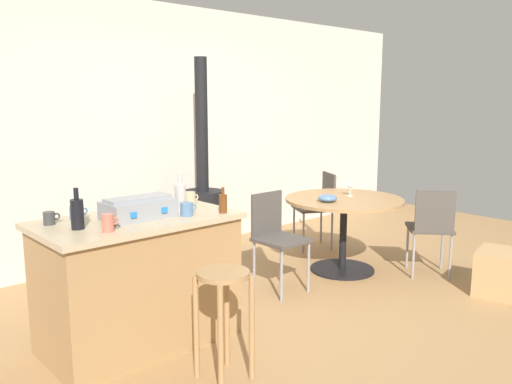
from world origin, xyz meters
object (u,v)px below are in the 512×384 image
object	(u,v)px
wooden_stool	(224,303)
cup_3	(108,223)
cup_0	(187,209)
cup_4	(50,218)
bottle_0	(223,203)
cardboard_box	(499,272)
bottle_1	(180,197)
folding_chair_near	(319,204)
wine_glass	(350,185)
dining_table	(344,215)
folding_chair_left	(431,225)
kitchen_island	(139,281)
folding_chair_far	(276,233)
toolbox	(138,208)
cup_1	(190,199)
bottle_2	(77,213)
cup_2	(77,213)
wood_stove	(203,210)
serving_bowl	(327,198)

from	to	relation	value
wooden_stool	cup_3	size ratio (longest dim) A/B	6.28
cup_0	cup_4	world-z (taller)	cup_0
bottle_0	cardboard_box	bearing A→B (deg)	-23.49
bottle_1	folding_chair_near	bearing A→B (deg)	18.07
bottle_1	wine_glass	bearing A→B (deg)	2.62
dining_table	folding_chair_left	xyz separation A→B (m)	(0.49, -0.67, -0.06)
kitchen_island	folding_chair_far	distance (m)	1.43
dining_table	cardboard_box	bearing A→B (deg)	-68.57
folding_chair_far	folding_chair_left	bearing A→B (deg)	-28.17
toolbox	wine_glass	distance (m)	2.45
toolbox	cardboard_box	size ratio (longest dim) A/B	1.05
cup_1	folding_chair_left	bearing A→B (deg)	-17.18
dining_table	folding_chair_far	world-z (taller)	folding_chair_far
wooden_stool	folding_chair_far	xyz separation A→B (m)	(1.30, 0.88, 0.03)
toolbox	cup_0	bearing A→B (deg)	-28.82
bottle_2	cup_1	world-z (taller)	bottle_2
cup_2	cardboard_box	bearing A→B (deg)	-25.55
cup_3	cup_4	distance (m)	0.47
wood_stove	wine_glass	distance (m)	1.58
bottle_1	cup_2	xyz separation A→B (m)	(-0.67, 0.24, -0.06)
serving_bowl	cup_0	bearing A→B (deg)	-172.64
wooden_stool	cup_4	world-z (taller)	cup_4
cup_1	cup_3	size ratio (longest dim) A/B	1.10
wood_stove	cup_1	xyz separation A→B (m)	(-1.05, -1.26, 0.43)
kitchen_island	wine_glass	world-z (taller)	kitchen_island
wood_stove	toolbox	xyz separation A→B (m)	(-1.55, -1.38, 0.45)
wood_stove	cup_3	bearing A→B (deg)	-139.74
dining_table	cup_3	distance (m)	2.67
bottle_0	wooden_stool	bearing A→B (deg)	-128.76
cup_1	toolbox	bearing A→B (deg)	-166.93
dining_table	bottle_0	distance (m)	1.85
bottle_1	wine_glass	xyz separation A→B (m)	(2.09, 0.10, -0.16)
cup_1	serving_bowl	world-z (taller)	cup_1
wine_glass	folding_chair_left	bearing A→B (deg)	-63.51
wooden_stool	dining_table	size ratio (longest dim) A/B	0.59
folding_chair_far	cup_4	xyz separation A→B (m)	(-1.94, 0.08, 0.42)
bottle_2	wine_glass	size ratio (longest dim) A/B	1.79
folding_chair_far	bottle_0	bearing A→B (deg)	-156.72
cup_2	serving_bowl	size ratio (longest dim) A/B	0.69
folding_chair_left	cardboard_box	world-z (taller)	folding_chair_left
bottle_0	cup_3	world-z (taller)	bottle_0
dining_table	bottle_1	world-z (taller)	bottle_1
dining_table	wine_glass	xyz separation A→B (m)	(0.14, 0.04, 0.27)
wine_glass	bottle_2	bearing A→B (deg)	-177.38
bottle_0	folding_chair_left	bearing A→B (deg)	-8.60
dining_table	cardboard_box	size ratio (longest dim) A/B	2.64
folding_chair_left	wine_glass	size ratio (longest dim) A/B	5.98
folding_chair_left	cup_3	world-z (taller)	cup_3
cup_0	cup_2	distance (m)	0.73
folding_chair_near	wood_stove	bearing A→B (deg)	155.05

